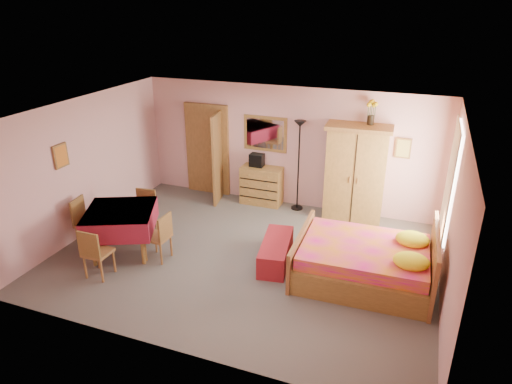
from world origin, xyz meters
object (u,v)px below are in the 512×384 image
at_px(wardrobe, 355,174).
at_px(chair_south, 98,252).
at_px(chair_west, 89,222).
at_px(chair_east, 157,237).
at_px(dining_table, 122,231).
at_px(chair_north, 143,214).
at_px(floor_lamp, 298,166).
at_px(bench, 276,252).
at_px(bed, 364,252).
at_px(stereo, 257,160).
at_px(wall_mirror, 265,134).
at_px(chest_of_drawers, 262,185).
at_px(sunflower_vase, 371,112).

height_order(wardrobe, chair_south, wardrobe).
distance_m(chair_west, chair_east, 1.43).
xyz_separation_m(dining_table, chair_north, (-0.02, 0.70, 0.02)).
xyz_separation_m(floor_lamp, bench, (0.26, -2.24, -0.77)).
relative_size(bed, chair_west, 2.36).
xyz_separation_m(stereo, chair_east, (-0.76, -2.90, -0.55)).
distance_m(wall_mirror, chair_south, 4.30).
bearing_deg(wall_mirror, chair_west, -126.13).
relative_size(chair_south, chair_north, 0.99).
distance_m(floor_lamp, chair_west, 4.29).
distance_m(chest_of_drawers, wardrobe, 2.11).
xyz_separation_m(wardrobe, chair_north, (-3.64, -2.13, -0.55)).
bearing_deg(bench, stereo, 117.84).
relative_size(floor_lamp, wardrobe, 0.98).
distance_m(bench, chair_south, 2.96).
height_order(chest_of_drawers, bench, chest_of_drawers).
distance_m(chest_of_drawers, bed, 3.41).
bearing_deg(chair_east, wall_mirror, -14.25).
relative_size(chair_south, chair_west, 0.96).
distance_m(dining_table, chair_north, 0.70).
bearing_deg(chair_east, chair_north, 49.49).
xyz_separation_m(bed, chair_north, (-4.18, 0.04, -0.06)).
xyz_separation_m(sunflower_vase, dining_table, (-3.80, -2.94, -1.82)).
bearing_deg(bed, wall_mirror, 134.70).
bearing_deg(chair_west, floor_lamp, 123.12).
height_order(bed, chair_west, bed).
bearing_deg(bed, bench, 178.97).
relative_size(sunflower_vase, bench, 0.39).
relative_size(sunflower_vase, chair_south, 0.55).
bearing_deg(wardrobe, chair_west, -150.13).
bearing_deg(chair_north, chair_east, 132.18).
relative_size(wardrobe, sunflower_vase, 4.14).
bearing_deg(sunflower_vase, bed, -81.04).
height_order(stereo, dining_table, stereo).
distance_m(chest_of_drawers, chair_north, 2.73).
height_order(floor_lamp, chair_north, floor_lamp).
xyz_separation_m(chair_south, chair_north, (-0.10, 1.46, 0.00)).
bearing_deg(bench, chair_north, 178.89).
bearing_deg(wall_mirror, floor_lamp, -14.23).
bearing_deg(chair_north, stereo, -128.95).
bearing_deg(chair_west, chair_north, 124.61).
height_order(chest_of_drawers, dining_table, chest_of_drawers).
bearing_deg(stereo, wardrobe, -2.99).
height_order(wardrobe, sunflower_vase, sunflower_vase).
bearing_deg(dining_table, wardrobe, 38.01).
relative_size(chest_of_drawers, wardrobe, 0.45).
height_order(stereo, sunflower_vase, sunflower_vase).
height_order(chest_of_drawers, chair_east, chair_east).
height_order(floor_lamp, wardrobe, wardrobe).
distance_m(wardrobe, sunflower_vase, 1.26).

